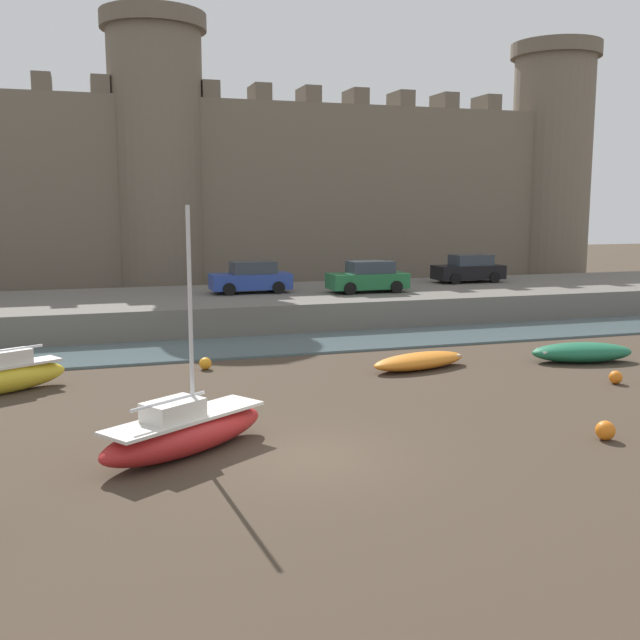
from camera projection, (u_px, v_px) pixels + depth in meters
ground_plane at (305, 456)px, 17.65m from camera, size 160.00×160.00×0.00m
water_channel at (210, 349)px, 30.61m from camera, size 80.00×4.50×0.10m
quay_road at (186, 310)px, 37.34m from camera, size 69.71×10.00×1.40m
castle at (158, 179)px, 47.34m from camera, size 64.21×6.50×20.52m
sailboat_foreground_right at (4, 376)px, 23.52m from camera, size 4.08×2.87×5.43m
rowboat_foreground_centre at (419, 361)px, 27.02m from camera, size 4.12×2.17×0.59m
sailboat_midflat_left at (185, 431)px, 17.75m from camera, size 4.75×3.78×5.87m
rowboat_foreground_left at (582, 352)px, 28.23m from camera, size 4.08×2.19×0.74m
mooring_buoy_near_shore at (605, 430)px, 18.84m from camera, size 0.50×0.50×0.50m
mooring_buoy_near_channel at (616, 377)px, 24.80m from camera, size 0.44×0.44×0.44m
mooring_buoy_off_centre at (205, 363)px, 26.95m from camera, size 0.45×0.45×0.45m
car_quay_centre_east at (251, 278)px, 38.48m from camera, size 4.11×1.89×1.62m
car_quay_west at (368, 277)px, 38.77m from camera, size 4.11×1.89×1.62m
car_quay_east at (469, 269)px, 43.82m from camera, size 4.11×1.89×1.62m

